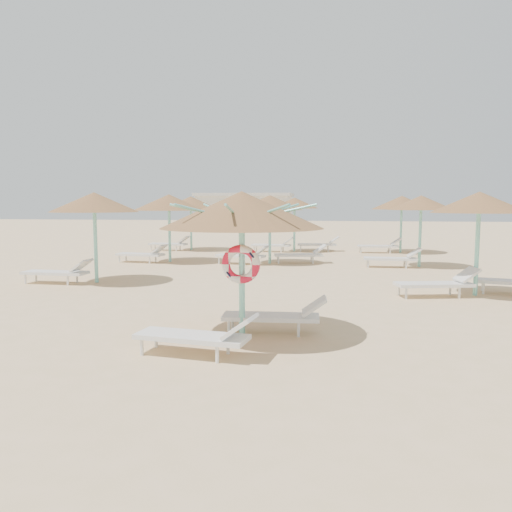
# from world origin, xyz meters

# --- Properties ---
(ground) EXTENTS (120.00, 120.00, 0.00)m
(ground) POSITION_xyz_m (0.00, 0.00, 0.00)
(ground) COLOR #E1B889
(ground) RESTS_ON ground
(main_palapa) EXTENTS (2.86, 2.86, 2.56)m
(main_palapa) POSITION_xyz_m (0.37, -0.09, 2.22)
(main_palapa) COLOR #7FDCCC
(main_palapa) RESTS_ON ground
(lounger_main_a) EXTENTS (1.95, 0.82, 0.69)m
(lounger_main_a) POSITION_xyz_m (-0.05, -1.38, 0.33)
(lounger_main_a) COLOR white
(lounger_main_a) RESTS_ON ground
(lounger_main_b) EXTENTS (1.91, 0.68, 0.68)m
(lounger_main_b) POSITION_xyz_m (0.98, 0.19, 0.33)
(lounger_main_b) COLOR white
(lounger_main_b) RESTS_ON ground
(palapa_field) EXTENTS (19.06, 14.25, 2.72)m
(palapa_field) POSITION_xyz_m (1.08, 10.63, 2.31)
(palapa_field) COLOR #7FDCCC
(palapa_field) RESTS_ON ground
(service_hut) EXTENTS (8.40, 4.40, 3.25)m
(service_hut) POSITION_xyz_m (-6.00, 35.00, 1.64)
(service_hut) COLOR silver
(service_hut) RESTS_ON ground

